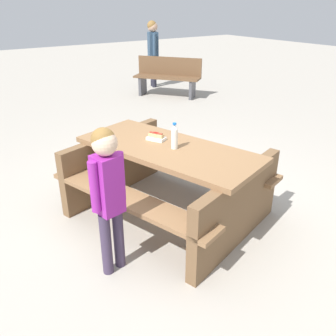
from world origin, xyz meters
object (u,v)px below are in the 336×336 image
(child_in_coat, at_px, (108,185))
(bystander_adult, at_px, (153,45))
(picnic_table, at_px, (168,175))
(park_bench_near, at_px, (168,76))
(soda_bottle, at_px, (174,137))
(hotdog_tray, at_px, (156,137))

(child_in_coat, distance_m, bystander_adult, 6.85)
(picnic_table, relative_size, park_bench_near, 1.47)
(child_in_coat, bearing_deg, picnic_table, -62.92)
(soda_bottle, distance_m, bystander_adult, 6.07)
(picnic_table, bearing_deg, child_in_coat, 117.08)
(picnic_table, relative_size, child_in_coat, 1.74)
(soda_bottle, distance_m, child_in_coat, 0.94)
(picnic_table, xyz_separation_m, bystander_adult, (5.14, -3.13, 0.56))
(picnic_table, distance_m, child_in_coat, 1.00)
(child_in_coat, relative_size, bystander_adult, 0.78)
(bystander_adult, bearing_deg, soda_bottle, 149.24)
(hotdog_tray, relative_size, bystander_adult, 0.13)
(soda_bottle, height_order, park_bench_near, soda_bottle)
(park_bench_near, distance_m, bystander_adult, 1.18)
(picnic_table, bearing_deg, soda_bottle, -158.78)
(hotdog_tray, height_order, park_bench_near, park_bench_near)
(picnic_table, xyz_separation_m, hotdog_tray, (0.22, -0.01, 0.34))
(picnic_table, distance_m, soda_bottle, 0.43)
(child_in_coat, xyz_separation_m, bystander_adult, (5.57, -3.97, 0.22))
(park_bench_near, bearing_deg, bystander_adult, -14.05)
(soda_bottle, xyz_separation_m, park_bench_near, (4.20, -2.85, -0.42))
(soda_bottle, relative_size, hotdog_tray, 1.19)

